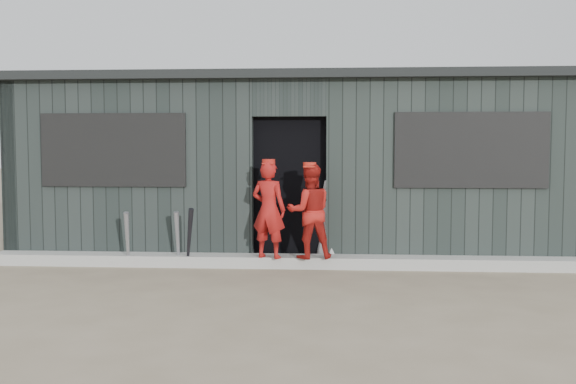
# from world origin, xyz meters

# --- Properties ---
(ground) EXTENTS (80.00, 80.00, 0.00)m
(ground) POSITION_xyz_m (0.00, 0.00, 0.00)
(ground) COLOR #756651
(ground) RESTS_ON ground
(curb) EXTENTS (8.00, 0.36, 0.15)m
(curb) POSITION_xyz_m (0.00, 1.82, 0.07)
(curb) COLOR #9B9C97
(curb) RESTS_ON ground
(bat_left) EXTENTS (0.13, 0.31, 0.76)m
(bat_left) POSITION_xyz_m (-2.11, 1.61, 0.38)
(bat_left) COLOR gray
(bat_left) RESTS_ON ground
(bat_mid) EXTENTS (0.08, 0.24, 0.75)m
(bat_mid) POSITION_xyz_m (-1.46, 1.72, 0.38)
(bat_mid) COLOR gray
(bat_mid) RESTS_ON ground
(bat_right) EXTENTS (0.21, 0.36, 0.81)m
(bat_right) POSITION_xyz_m (-1.28, 1.60, 0.41)
(bat_right) COLOR black
(bat_right) RESTS_ON ground
(player_red_left) EXTENTS (0.53, 0.43, 1.26)m
(player_red_left) POSITION_xyz_m (-0.24, 1.64, 0.78)
(player_red_left) COLOR #A01613
(player_red_left) RESTS_ON curb
(player_red_right) EXTENTS (0.68, 0.58, 1.22)m
(player_red_right) POSITION_xyz_m (0.29, 1.65, 0.76)
(player_red_right) COLOR #A91A14
(player_red_right) RESTS_ON curb
(player_grey_back) EXTENTS (0.60, 0.42, 1.17)m
(player_grey_back) POSITION_xyz_m (0.59, 2.17, 0.58)
(player_grey_back) COLOR #ADADAD
(player_grey_back) RESTS_ON ground
(dugout) EXTENTS (8.30, 3.30, 2.62)m
(dugout) POSITION_xyz_m (-0.00, 3.50, 1.29)
(dugout) COLOR black
(dugout) RESTS_ON ground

